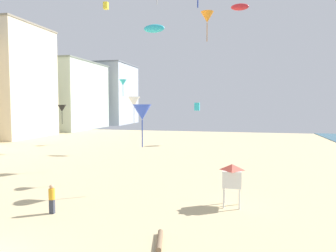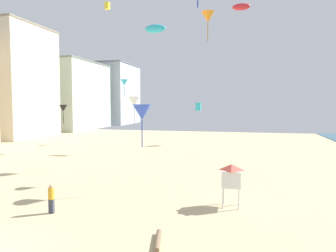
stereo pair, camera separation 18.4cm
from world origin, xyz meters
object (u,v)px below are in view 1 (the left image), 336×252
at_px(kite_blue_delta_2, 142,112).
at_px(kite_yellow_box, 106,6).
at_px(kite_black_delta, 62,108).
at_px(lifeguard_stand, 232,176).
at_px(kite_orange_delta, 207,17).
at_px(kite_cyan_box, 197,107).
at_px(kite_white_delta, 134,102).
at_px(kite_flyer, 52,197).
at_px(driftwood_log, 160,240).
at_px(kite_cyan_parafoil, 154,29).
at_px(kite_cyan_delta, 123,83).
at_px(kite_red_parafoil, 240,7).

relative_size(kite_blue_delta_2, kite_yellow_box, 2.90).
height_order(kite_black_delta, kite_yellow_box, kite_yellow_box).
relative_size(lifeguard_stand, kite_orange_delta, 0.84).
bearing_deg(kite_cyan_box, kite_white_delta, -94.60).
bearing_deg(kite_yellow_box, kite_flyer, -71.95).
relative_size(driftwood_log, kite_cyan_parafoil, 0.68).
distance_m(lifeguard_stand, kite_cyan_delta, 33.85).
distance_m(kite_blue_delta_2, kite_cyan_parafoil, 23.20).
xyz_separation_m(driftwood_log, kite_cyan_box, (-2.97, 34.35, 5.57)).
bearing_deg(kite_red_parafoil, kite_yellow_box, -176.96).
relative_size(kite_flyer, kite_red_parafoil, 0.67).
bearing_deg(kite_yellow_box, kite_cyan_parafoil, -25.03).
bearing_deg(lifeguard_stand, kite_cyan_box, 83.04).
distance_m(kite_orange_delta, kite_cyan_parafoil, 10.93).
relative_size(lifeguard_stand, kite_yellow_box, 2.49).
bearing_deg(kite_blue_delta_2, kite_red_parafoil, 75.89).
relative_size(kite_yellow_box, kite_cyan_parafoil, 0.36).
relative_size(kite_cyan_box, kite_yellow_box, 1.16).
relative_size(kite_black_delta, kite_orange_delta, 0.80).
relative_size(kite_orange_delta, kite_yellow_box, 2.96).
distance_m(driftwood_log, kite_cyan_delta, 37.91).
relative_size(kite_flyer, kite_cyan_parafoil, 0.58).
distance_m(kite_black_delta, kite_cyan_parafoil, 15.84).
xyz_separation_m(kite_red_parafoil, kite_cyan_delta, (-17.68, 0.83, -10.12)).
distance_m(kite_cyan_box, kite_cyan_delta, 12.20).
height_order(driftwood_log, kite_yellow_box, kite_yellow_box).
relative_size(lifeguard_stand, driftwood_log, 1.33).
bearing_deg(kite_cyan_parafoil, kite_white_delta, -80.01).
bearing_deg(kite_white_delta, kite_cyan_parafoil, 99.99).
bearing_deg(kite_cyan_delta, kite_black_delta, -110.49).
distance_m(kite_red_parafoil, kite_blue_delta_2, 29.52).
height_order(lifeguard_stand, kite_yellow_box, kite_yellow_box).
bearing_deg(kite_cyan_delta, kite_cyan_parafoil, -41.23).
bearing_deg(kite_yellow_box, lifeguard_stand, -53.36).
bearing_deg(kite_yellow_box, kite_cyan_delta, 45.04).
relative_size(kite_orange_delta, kite_red_parafoil, 1.24).
xyz_separation_m(kite_orange_delta, kite_yellow_box, (-16.34, 11.61, 5.70)).
bearing_deg(kite_orange_delta, kite_flyer, -110.45).
distance_m(kite_flyer, kite_cyan_box, 32.63).
bearing_deg(kite_black_delta, kite_cyan_delta, 69.51).
relative_size(kite_flyer, kite_cyan_box, 1.38).
bearing_deg(kite_cyan_parafoil, kite_red_parafoil, 24.63).
bearing_deg(kite_yellow_box, kite_red_parafoil, 3.04).
height_order(kite_black_delta, kite_red_parafoil, kite_red_parafoil).
height_order(driftwood_log, kite_cyan_box, kite_cyan_box).
xyz_separation_m(kite_yellow_box, kite_cyan_parafoil, (8.56, -4.00, -4.71)).
relative_size(kite_orange_delta, kite_blue_delta_2, 1.02).
relative_size(kite_cyan_box, kite_cyan_delta, 0.46).
bearing_deg(kite_cyan_delta, kite_flyer, -76.12).
height_order(lifeguard_stand, driftwood_log, lifeguard_stand).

